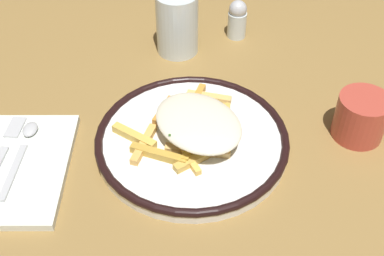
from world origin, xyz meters
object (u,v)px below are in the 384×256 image
Objects in this scene: fork at (0,158)px; water_glass at (177,23)px; plate at (192,140)px; coffee_mug at (362,117)px; spoon at (24,145)px; fries_heap at (195,123)px; napkin at (18,167)px; salt_shaker at (237,19)px.

water_glass is (0.26, 0.28, 0.04)m from fork.
plate is 0.26m from coffee_mug.
spoon is 1.33× the size of water_glass.
napkin is at bearing -170.27° from fries_heap.
fries_heap is 0.29m from fork.
coffee_mug is (0.25, 0.01, -0.01)m from fries_heap.
fries_heap reaches higher than spoon.
plate reaches higher than spoon.
spoon reaches higher than fork.
fries_heap is at bearing -85.19° from water_glass.
plate is 0.25m from spoon.
salt_shaker is (0.35, 0.30, 0.02)m from spoon.
plate is at bearing -108.42° from salt_shaker.
plate is at bearing 8.57° from napkin.
coffee_mug is (0.54, 0.04, 0.02)m from fork.
spoon reaches higher than napkin.
fork is at bearing 155.39° from napkin.
coffee_mug is at bearing 2.20° from fries_heap.
plate is 0.26m from napkin.
fries_heap is 0.26m from napkin.
fork is at bearing -142.94° from spoon.
fork is at bearing -139.48° from salt_shaker.
water_glass is at bearing 46.88° from fork.
napkin is 0.49m from salt_shaker.
water_glass is (0.23, 0.26, 0.04)m from spoon.
plate is 3.84× the size of salt_shaker.
fries_heap is 1.02× the size of napkin.
coffee_mug is (0.51, 0.05, 0.03)m from napkin.
plate is 0.28m from fork.
salt_shaker is at bearing 72.12° from fries_heap.
coffee_mug reaches higher than napkin.
napkin is at bearing -171.43° from plate.
water_glass reaches higher than fork.
napkin is 0.38m from water_glass.
water_glass reaches higher than fries_heap.
fries_heap reaches higher than plate.
plate is 1.90× the size of spoon.
coffee_mug reaches higher than fork.
coffee_mug reaches higher than spoon.
fork is 0.54m from coffee_mug.
fries_heap is at bearing 9.73° from napkin.
plate is 1.38× the size of napkin.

